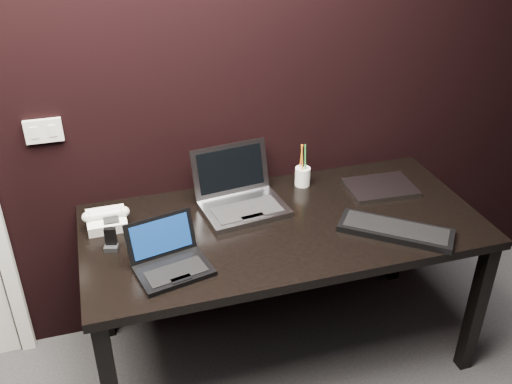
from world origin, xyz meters
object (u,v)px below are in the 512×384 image
object	(u,v)px
netbook	(170,260)
desk_phone	(107,220)
desk	(283,237)
closed_laptop	(380,187)
ext_keyboard	(396,230)
silver_laptop	(241,198)
pen_cup	(303,176)
mobile_phone	(111,241)

from	to	relation	value
netbook	desk_phone	world-z (taller)	netbook
desk	closed_laptop	size ratio (longest dim) A/B	5.25
netbook	ext_keyboard	bearing A→B (deg)	-2.09
desk	netbook	distance (m)	0.55
silver_laptop	netbook	bearing A→B (deg)	-136.54
netbook	desk_phone	xyz separation A→B (m)	(-0.21, 0.36, 0.00)
ext_keyboard	desk_phone	xyz separation A→B (m)	(-1.14, 0.39, 0.02)
desk	pen_cup	xyz separation A→B (m)	(0.19, 0.29, 0.13)
closed_laptop	pen_cup	xyz separation A→B (m)	(-0.34, 0.15, 0.04)
mobile_phone	pen_cup	xyz separation A→B (m)	(0.91, 0.27, 0.01)
desk	silver_laptop	distance (m)	0.26
silver_laptop	closed_laptop	size ratio (longest dim) A/B	1.22
desk	silver_laptop	size ratio (longest dim) A/B	4.29
closed_laptop	mobile_phone	bearing A→B (deg)	-174.50
desk	closed_laptop	distance (m)	0.55
desk	mobile_phone	bearing A→B (deg)	178.52
ext_keyboard	mobile_phone	distance (m)	1.16
netbook	silver_laptop	xyz separation A→B (m)	(0.37, 0.35, 0.01)
desk	netbook	world-z (taller)	netbook
ext_keyboard	mobile_phone	world-z (taller)	mobile_phone
closed_laptop	netbook	bearing A→B (deg)	-163.28
closed_laptop	desk_phone	size ratio (longest dim) A/B	1.65
pen_cup	ext_keyboard	bearing A→B (deg)	-65.40
netbook	pen_cup	world-z (taller)	pen_cup
desk	pen_cup	bearing A→B (deg)	56.03
ext_keyboard	desk_phone	distance (m)	1.21
ext_keyboard	pen_cup	world-z (taller)	pen_cup
desk	closed_laptop	world-z (taller)	closed_laptop
closed_laptop	ext_keyboard	bearing A→B (deg)	-107.48
closed_laptop	pen_cup	bearing A→B (deg)	156.25
silver_laptop	ext_keyboard	bearing A→B (deg)	-34.55
silver_laptop	pen_cup	bearing A→B (deg)	17.97
ext_keyboard	silver_laptop	bearing A→B (deg)	145.45
desk	ext_keyboard	size ratio (longest dim) A/B	3.67
silver_laptop	pen_cup	size ratio (longest dim) A/B	1.86
desk	desk_phone	size ratio (longest dim) A/B	8.65
mobile_phone	pen_cup	bearing A→B (deg)	16.38
desk_phone	mobile_phone	world-z (taller)	mobile_phone
desk_phone	pen_cup	world-z (taller)	pen_cup
netbook	desk_phone	size ratio (longest dim) A/B	1.61
silver_laptop	pen_cup	xyz separation A→B (m)	(0.33, 0.11, 0.00)
silver_laptop	desk	bearing A→B (deg)	-51.48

